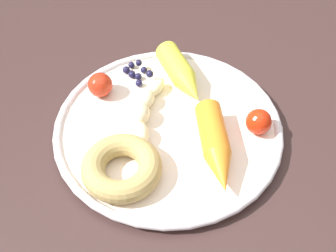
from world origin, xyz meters
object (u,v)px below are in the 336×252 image
plate (168,127)px  donut (122,168)px  tomato_near (98,86)px  carrot_orange (216,146)px  tomato_mid (259,122)px  banana (143,115)px  blueberry_pile (137,72)px  carrot_yellow (181,74)px  dining_table (140,176)px

plate → donut: 0.10m
donut → tomato_near: bearing=-104.4°
carrot_orange → tomato_mid: bearing=-176.7°
donut → tomato_near: 0.15m
plate → banana: bearing=-47.7°
banana → carrot_orange: bearing=116.0°
blueberry_pile → tomato_near: tomato_near is taller
carrot_yellow → tomato_near: size_ratio=3.36×
plate → banana: banana is taller
donut → tomato_near: size_ratio=2.80×
carrot_orange → blueberry_pile: size_ratio=2.61×
plate → tomato_near: bearing=-62.9°
plate → tomato_near: (0.06, -0.11, 0.02)m
blueberry_pile → tomato_near: (0.07, 0.01, 0.01)m
carrot_yellow → tomato_mid: 0.14m
carrot_orange → carrot_yellow: bearing=-105.1°
dining_table → banana: bearing=-134.9°
carrot_orange → blueberry_pile: (0.01, -0.19, -0.01)m
banana → blueberry_pile: size_ratio=2.43×
banana → carrot_orange: carrot_orange is taller
banana → carrot_yellow: 0.10m
dining_table → carrot_orange: bearing=135.5°
tomato_near → blueberry_pile: bearing=-175.2°
carrot_orange → tomato_near: bearing=-66.2°
blueberry_pile → plate: bearing=82.9°
carrot_yellow → blueberry_pile: bearing=-44.4°
donut → tomato_near: (-0.04, -0.15, 0.00)m
carrot_orange → donut: (0.12, -0.04, -0.00)m
blueberry_pile → tomato_near: 0.07m
tomato_near → carrot_yellow: bearing=160.1°
dining_table → donut: (0.04, 0.04, 0.10)m
plate → tomato_near: tomato_near is taller
banana → carrot_yellow: bearing=-156.6°
dining_table → banana: 0.11m
dining_table → tomato_mid: 0.20m
carrot_orange → tomato_near: size_ratio=3.80×
tomato_mid → banana: bearing=-38.1°
plate → donut: (0.09, 0.04, 0.02)m
carrot_orange → donut: carrot_orange is taller
banana → dining_table: bearing=45.1°
plate → banana: (0.02, -0.03, 0.02)m
dining_table → plate: 0.10m
carrot_orange → banana: bearing=-64.0°
dining_table → tomato_near: tomato_near is taller
banana → carrot_orange: size_ratio=0.93×
carrot_orange → blueberry_pile: 0.19m
plate → dining_table: bearing=0.5°
plate → carrot_yellow: size_ratio=2.62×
banana → tomato_mid: (-0.13, 0.10, 0.01)m
plate → blueberry_pile: size_ratio=6.05×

